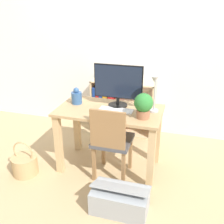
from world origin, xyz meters
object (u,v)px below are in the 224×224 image
at_px(keyboard, 116,110).
at_px(vase, 77,97).
at_px(chair, 111,140).
at_px(storage_box, 120,200).
at_px(potted_plant, 143,105).
at_px(monitor, 118,84).
at_px(bookshelf, 112,109).
at_px(desk_lamp, 154,90).
at_px(basket, 25,164).

relative_size(keyboard, vase, 1.92).
relative_size(chair, storage_box, 1.61).
distance_m(vase, chair, 0.64).
relative_size(vase, potted_plant, 0.74).
relative_size(monitor, keyboard, 1.48).
distance_m(bookshelf, storage_box, 1.66).
height_order(potted_plant, storage_box, potted_plant).
distance_m(desk_lamp, chair, 0.68).
bearing_deg(basket, monitor, 29.41).
relative_size(keyboard, storage_box, 0.69).
xyz_separation_m(desk_lamp, potted_plant, (-0.08, -0.14, -0.11)).
distance_m(keyboard, bookshelf, 1.05).
relative_size(desk_lamp, chair, 0.48).
bearing_deg(vase, desk_lamp, -2.76).
bearing_deg(vase, chair, -28.09).
xyz_separation_m(vase, bookshelf, (0.17, 0.84, -0.46)).
distance_m(chair, basket, 1.03).
distance_m(keyboard, potted_plant, 0.35).
height_order(vase, storage_box, vase).
xyz_separation_m(monitor, bookshelf, (-0.30, 0.78, -0.64)).
distance_m(monitor, bookshelf, 1.05).
relative_size(potted_plant, bookshelf, 0.29).
bearing_deg(keyboard, chair, -90.89).
xyz_separation_m(monitor, vase, (-0.47, -0.06, -0.18)).
bearing_deg(storage_box, chair, 115.76).
xyz_separation_m(keyboard, storage_box, (0.22, -0.63, -0.62)).
distance_m(chair, storage_box, 0.61).
bearing_deg(keyboard, desk_lamp, 6.57).
xyz_separation_m(keyboard, desk_lamp, (0.39, 0.04, 0.24)).
distance_m(keyboard, desk_lamp, 0.46).
bearing_deg(desk_lamp, keyboard, -173.43).
distance_m(desk_lamp, potted_plant, 0.19).
relative_size(monitor, chair, 0.63).
height_order(chair, basket, chair).
bearing_deg(desk_lamp, vase, 177.24).
height_order(desk_lamp, potted_plant, desk_lamp).
bearing_deg(basket, bookshelf, 63.97).
xyz_separation_m(keyboard, chair, (-0.00, -0.17, -0.27)).
bearing_deg(monitor, chair, -87.14).
bearing_deg(vase, storage_box, -45.42).
relative_size(keyboard, potted_plant, 1.42).
bearing_deg(desk_lamp, monitor, 165.58).
xyz_separation_m(desk_lamp, bookshelf, (-0.70, 0.88, -0.63)).
relative_size(chair, bookshelf, 0.95).
height_order(keyboard, chair, chair).
bearing_deg(chair, bookshelf, 111.26).
bearing_deg(bookshelf, storage_box, -70.99).
distance_m(vase, potted_plant, 0.81).
xyz_separation_m(potted_plant, bookshelf, (-0.62, 1.02, -0.52)).
bearing_deg(vase, basket, -135.18).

